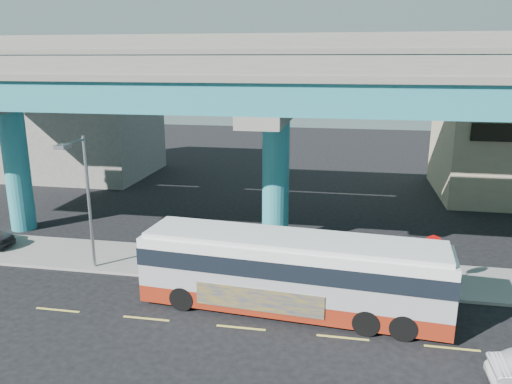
# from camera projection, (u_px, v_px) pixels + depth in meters

# --- Properties ---
(ground) EXTENTS (120.00, 120.00, 0.00)m
(ground) POSITION_uv_depth(u_px,v_px,m) (243.00, 324.00, 20.14)
(ground) COLOR black
(ground) RESTS_ON ground
(sidewalk) EXTENTS (70.00, 4.00, 0.15)m
(sidewalk) POSITION_uv_depth(u_px,v_px,m) (265.00, 268.00, 25.34)
(sidewalk) COLOR gray
(sidewalk) RESTS_ON ground
(lane_markings) EXTENTS (58.00, 0.12, 0.01)m
(lane_markings) POSITION_uv_depth(u_px,v_px,m) (241.00, 328.00, 19.85)
(lane_markings) COLOR #D8C64C
(lane_markings) RESTS_ON ground
(viaduct) EXTENTS (52.00, 12.40, 11.70)m
(viaduct) POSITION_uv_depth(u_px,v_px,m) (277.00, 83.00, 26.43)
(viaduct) COLOR teal
(viaduct) RESTS_ON ground
(building_concrete) EXTENTS (12.00, 10.00, 9.00)m
(building_concrete) POSITION_uv_depth(u_px,v_px,m) (82.00, 126.00, 45.29)
(building_concrete) COLOR gray
(building_concrete) RESTS_ON ground
(transit_bus) EXTENTS (13.02, 3.83, 3.30)m
(transit_bus) POSITION_uv_depth(u_px,v_px,m) (292.00, 270.00, 20.83)
(transit_bus) COLOR maroon
(transit_bus) RESTS_ON ground
(street_lamp) EXTENTS (0.50, 2.24, 6.69)m
(street_lamp) POSITION_uv_depth(u_px,v_px,m) (82.00, 185.00, 23.76)
(street_lamp) COLOR gray
(street_lamp) RESTS_ON sidewalk
(stop_sign) EXTENTS (0.81, 0.10, 2.70)m
(stop_sign) POSITION_uv_depth(u_px,v_px,m) (432.00, 250.00, 22.20)
(stop_sign) COLOR gray
(stop_sign) RESTS_ON sidewalk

